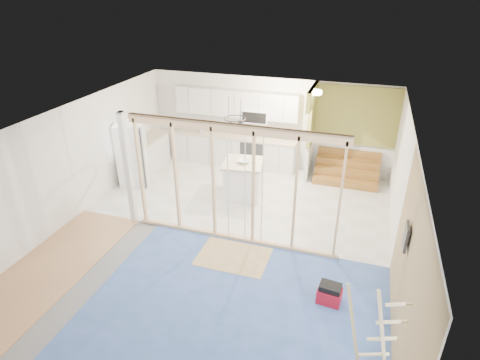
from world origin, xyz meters
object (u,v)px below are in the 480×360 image
(fridge, at_px, (132,154))
(ladder, at_px, (372,337))
(island, at_px, (243,179))
(toolbox, at_px, (330,294))

(fridge, xyz_separation_m, ladder, (6.22, -4.38, -0.01))
(fridge, xyz_separation_m, island, (3.03, 0.18, -0.38))
(island, relative_size, ladder, 0.66)
(ladder, bearing_deg, toolbox, 105.23)
(island, bearing_deg, fridge, 176.06)
(fridge, distance_m, ladder, 7.61)
(toolbox, relative_size, ladder, 0.26)
(fridge, height_order, island, fridge)
(fridge, height_order, ladder, fridge)
(fridge, relative_size, island, 1.57)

